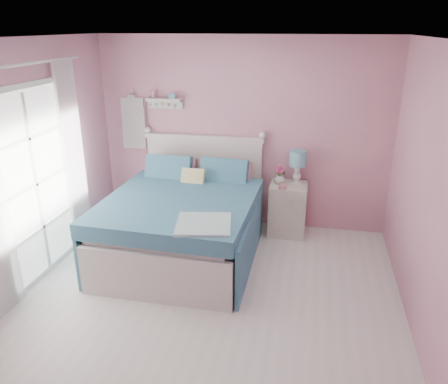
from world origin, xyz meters
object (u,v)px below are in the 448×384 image
at_px(nightstand, 288,209).
at_px(table_lamp, 298,161).
at_px(vase, 280,178).
at_px(teacup, 282,186).
at_px(bed, 184,222).

distance_m(nightstand, table_lamp, 0.68).
bearing_deg(table_lamp, vase, -163.75).
distance_m(table_lamp, teacup, 0.41).
relative_size(nightstand, vase, 4.61).
bearing_deg(bed, teacup, 31.87).
height_order(table_lamp, teacup, table_lamp).
distance_m(nightstand, vase, 0.45).
bearing_deg(table_lamp, bed, -145.09).
relative_size(nightstand, table_lamp, 1.57).
xyz_separation_m(table_lamp, teacup, (-0.17, -0.25, -0.28)).
relative_size(nightstand, teacup, 7.15).
distance_m(bed, nightstand, 1.48).
bearing_deg(nightstand, vase, 173.92).
height_order(bed, nightstand, bed).
relative_size(bed, teacup, 22.25).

